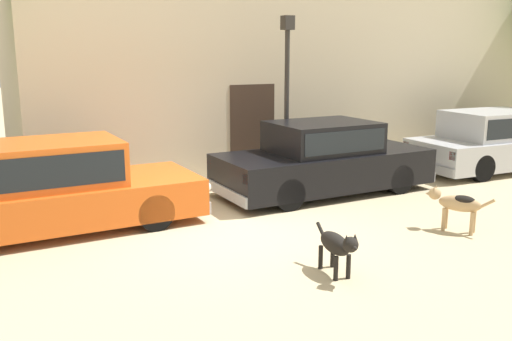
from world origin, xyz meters
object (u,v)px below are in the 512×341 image
Objects in this scene: parked_sedan_nearest at (55,186)px; stray_dog_tan at (456,203)px; parked_sedan_third at (496,140)px; parked_sedan_second at (323,158)px; stray_dog_spotted at (337,245)px; street_lamp at (287,78)px.

stray_dog_tan is (5.65, -2.98, -0.24)m from parked_sedan_nearest.
parked_sedan_second is at bearing -178.26° from parked_sedan_third.
parked_sedan_third is at bearing -86.47° from stray_dog_tan.
parked_sedan_third reaches higher than stray_dog_tan.
stray_dog_spotted is at bearing 72.32° from stray_dog_tan.
stray_dog_spotted is at bearing -112.22° from street_lamp.
parked_sedan_nearest is 5.16m from parked_sedan_second.
parked_sedan_nearest is at bearing 179.63° from parked_sedan_second.
parked_sedan_third is 4.35× the size of stray_dog_spotted.
parked_sedan_nearest is 4.66m from stray_dog_spotted.
parked_sedan_nearest is 10.09m from parked_sedan_third.
parked_sedan_second reaches higher than stray_dog_spotted.
street_lamp is (-0.90, 3.86, 1.81)m from stray_dog_tan.
parked_sedan_nearest is 4.51× the size of stray_dog_spotted.
stray_dog_spotted is at bearing -122.35° from parked_sedan_second.
parked_sedan_second is at bearing 154.74° from stray_dog_spotted.
stray_dog_tan is at bearing -76.96° from street_lamp.
street_lamp reaches higher than stray_dog_tan.
parked_sedan_second is 4.31m from stray_dog_spotted.
stray_dog_tan is 0.27× the size of street_lamp.
parked_sedan_nearest is 5.09m from street_lamp.
parked_sedan_second is (5.16, 0.07, 0.00)m from parked_sedan_nearest.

